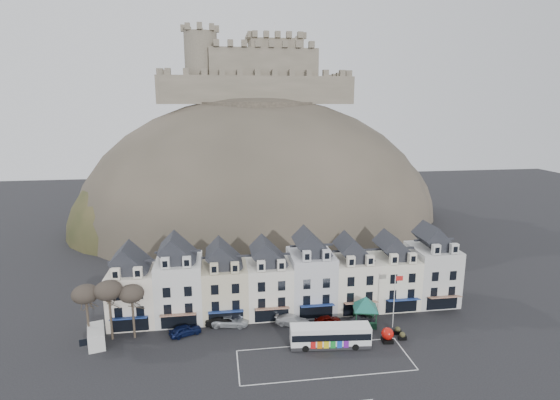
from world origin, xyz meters
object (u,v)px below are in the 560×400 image
Objects in this scene: car_charcoal at (363,320)px; car_silver at (230,321)px; flagpole at (395,297)px; car_maroon at (328,320)px; bus at (330,335)px; bus_shelter at (365,303)px; car_black at (222,321)px; red_buoy at (387,335)px; car_white at (293,320)px; car_navy at (185,330)px; white_van at (96,336)px.

car_silver is at bearing 68.40° from car_charcoal.
flagpole is 2.10× the size of car_maroon.
bus is 1.60× the size of bus_shelter.
car_black is 0.87× the size of car_silver.
bus_shelter is 2.82m from car_charcoal.
red_buoy is 9.16m from car_maroon.
car_black reaches higher than car_white.
bus is 15.26m from car_silver.
bus reaches higher than car_black.
car_charcoal is (5.20, -0.80, -0.02)m from car_maroon.
flagpole reaches higher than bus.
car_white is (-3.96, 6.42, -0.93)m from bus.
car_navy is 0.96× the size of car_black.
bus is at bearing 179.49° from red_buoy.
car_white is at bearing 169.31° from flagpole.
white_van is at bearing 107.34° from car_silver.
red_buoy is at bearing 4.74° from bus.
flagpole is 1.58× the size of white_van.
car_maroon is at bearing 138.63° from red_buoy.
red_buoy is 0.52× the size of car_charcoal.
car_silver is at bearing -95.49° from car_navy.
red_buoy is 5.52m from car_charcoal.
bus_shelter reaches higher than red_buoy.
car_charcoal is at bearing -89.71° from car_black.
car_charcoal is (-4.09, 1.49, -4.05)m from flagpole.
car_maroon is at bearing -111.26° from car_navy.
car_charcoal is (10.40, -1.25, -0.10)m from car_white.
bus_shelter reaches higher than white_van.
car_charcoal is at bearing 44.03° from bus.
bus is 2.79× the size of car_maroon.
car_white is (9.20, -1.25, -0.01)m from car_silver.
red_buoy is 39.87m from white_van.
flagpole is at bearing -115.76° from car_navy.
bus reaches higher than red_buoy.
bus_shelter is at bearing 106.01° from red_buoy.
car_black is 15.69m from car_maroon.
car_white is 10.47m from car_charcoal.
car_charcoal is (37.85, -0.03, -0.46)m from white_van.
car_navy is at bearing 168.00° from red_buoy.
car_navy is at bearing 115.85° from car_silver.
bus_shelter reaches higher than car_navy.
bus is 5.27× the size of red_buoy.
bus_shelter is 20.15m from car_silver.
car_navy reaches higher than car_white.
flagpole is 42.13m from white_van.
car_silver is (-21.26, 7.74, -0.30)m from red_buoy.
car_silver is 1.04× the size of car_white.
flagpole is at bearing -77.69° from car_white.
car_navy is (11.85, 0.61, -0.34)m from white_van.
car_black is at bearing 160.98° from red_buoy.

